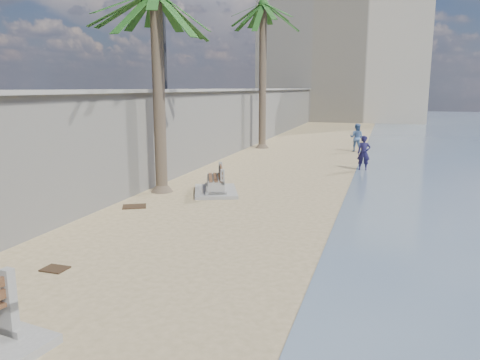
# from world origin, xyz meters

# --- Properties ---
(seawall) EXTENTS (0.45, 70.00, 3.50)m
(seawall) POSITION_xyz_m (-5.20, 20.00, 1.75)
(seawall) COLOR gray
(seawall) RESTS_ON ground_plane
(wall_cap) EXTENTS (0.80, 70.00, 0.12)m
(wall_cap) POSITION_xyz_m (-5.20, 20.00, 3.55)
(wall_cap) COLOR gray
(wall_cap) RESTS_ON seawall
(end_building) EXTENTS (18.00, 12.00, 14.00)m
(end_building) POSITION_xyz_m (-2.00, 52.00, 7.00)
(end_building) COLOR #B7AA93
(end_building) RESTS_ON ground_plane
(bench_far) EXTENTS (2.15, 2.52, 0.89)m
(bench_far) POSITION_xyz_m (-2.44, 10.29, 0.39)
(bench_far) COLOR gray
(bench_far) RESTS_ON ground_plane
(palm_back) EXTENTS (5.00, 5.00, 9.34)m
(palm_back) POSITION_xyz_m (-4.10, 23.00, 8.29)
(palm_back) COLOR brown
(palm_back) RESTS_ON ground_plane
(streetlight) EXTENTS (0.28, 0.28, 5.12)m
(streetlight) POSITION_xyz_m (-5.10, 12.00, 6.64)
(streetlight) COLOR #2D2D33
(streetlight) RESTS_ON wall_cap
(person_a) EXTENTS (0.67, 0.47, 1.79)m
(person_a) POSITION_xyz_m (2.30, 16.66, 0.90)
(person_a) COLOR #181439
(person_a) RESTS_ON ground_plane
(person_b) EXTENTS (0.98, 0.82, 1.80)m
(person_b) POSITION_xyz_m (1.56, 23.09, 0.90)
(person_b) COLOR #4B6B9C
(person_b) RESTS_ON ground_plane
(debris_c) EXTENTS (0.90, 0.84, 0.03)m
(debris_c) POSITION_xyz_m (-4.18, 7.66, 0.01)
(debris_c) COLOR #382616
(debris_c) RESTS_ON ground_plane
(debris_d) EXTENTS (0.50, 0.40, 0.03)m
(debris_d) POSITION_xyz_m (-3.10, 2.62, 0.01)
(debris_d) COLOR #382616
(debris_d) RESTS_ON ground_plane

